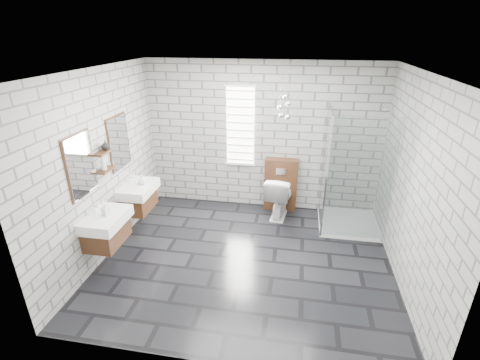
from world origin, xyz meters
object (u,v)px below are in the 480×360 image
(vanity_left, at_px, (103,220))
(shower_enclosure, at_px, (346,201))
(cistern_panel, at_px, (281,184))
(toilet, at_px, (280,196))
(vanity_right, at_px, (136,190))

(vanity_left, height_order, shower_enclosure, shower_enclosure)
(cistern_panel, distance_m, toilet, 0.27)
(cistern_panel, xyz_separation_m, shower_enclosure, (1.12, -0.52, 0.00))
(cistern_panel, bearing_deg, vanity_left, -136.24)
(shower_enclosure, bearing_deg, cistern_panel, 155.25)
(vanity_right, height_order, toilet, vanity_right)
(vanity_left, relative_size, vanity_right, 1.00)
(shower_enclosure, bearing_deg, toilet, 166.61)
(vanity_right, relative_size, cistern_panel, 1.57)
(cistern_panel, relative_size, shower_enclosure, 0.49)
(vanity_right, bearing_deg, toilet, 22.21)
(vanity_right, xyz_separation_m, toilet, (2.29, 0.93, -0.37))
(vanity_left, distance_m, toilet, 3.02)
(cistern_panel, height_order, shower_enclosure, shower_enclosure)
(vanity_left, relative_size, toilet, 2.02)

